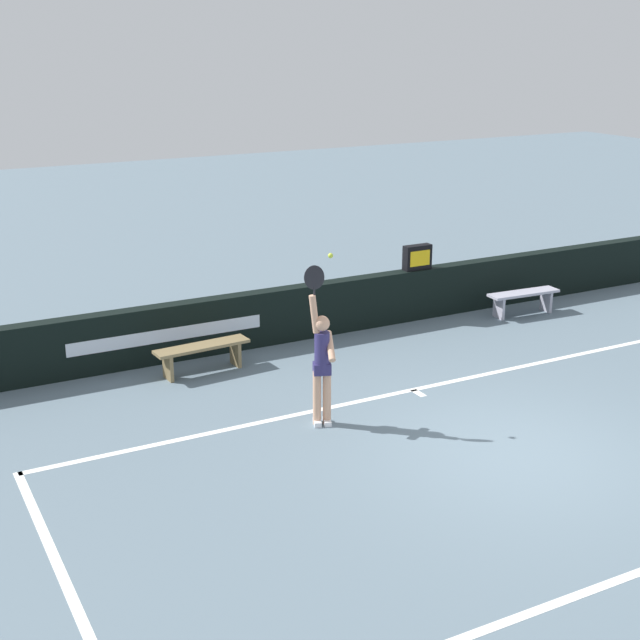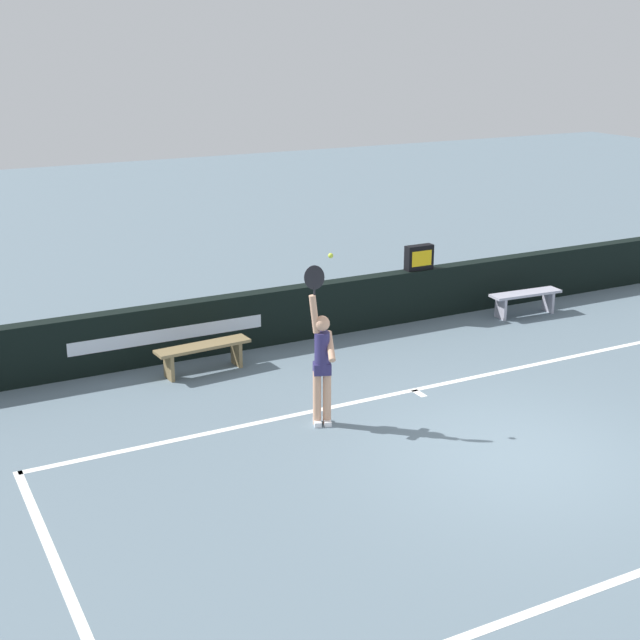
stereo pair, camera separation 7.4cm
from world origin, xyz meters
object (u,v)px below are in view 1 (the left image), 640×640
Objects in this scene: tennis_ball at (331,256)px; tennis_player at (322,360)px; speed_display at (417,257)px; courtside_bench_near at (202,351)px; courtside_bench_far at (523,297)px.

tennis_player is at bearing -158.23° from tennis_ball.
tennis_ball reaches higher than speed_display.
courtside_bench_near reaches higher than courtside_bench_far.
speed_display reaches higher than courtside_bench_near.
courtside_bench_far is (5.75, 2.63, -2.07)m from tennis_ball.
tennis_ball is (-3.75, -3.42, 1.20)m from speed_display.
courtside_bench_near is at bearing -179.92° from courtside_bench_far.
tennis_player is 2.86m from courtside_bench_near.
speed_display is at bearing 158.43° from courtside_bench_far.
tennis_player is 1.54× the size of courtside_bench_far.
tennis_ball reaches higher than courtside_bench_far.
speed_display is at bearing 42.39° from tennis_ball.
tennis_ball is at bearing -70.18° from courtside_bench_near.
courtside_bench_near is at bearing 106.05° from tennis_player.
tennis_ball is 6.66m from courtside_bench_far.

